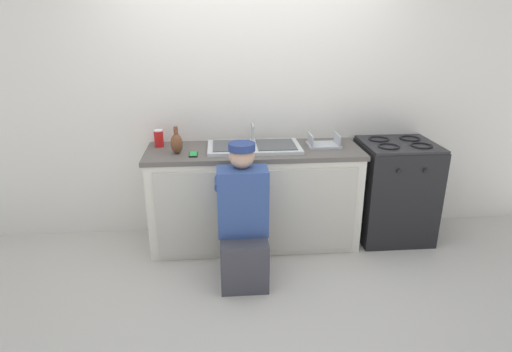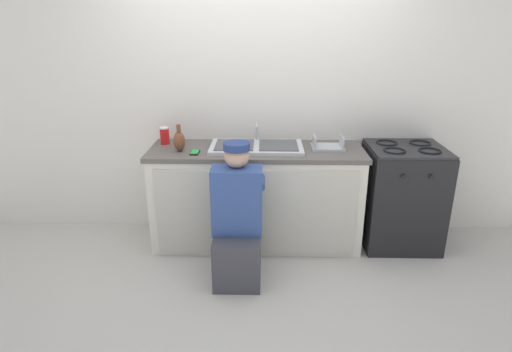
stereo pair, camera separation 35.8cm
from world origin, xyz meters
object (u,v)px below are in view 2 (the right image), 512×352
at_px(dish_rack_tray, 328,145).
at_px(cell_phone, 195,152).
at_px(sink_double_basin, 256,147).
at_px(stove_range, 401,196).
at_px(vase_decorative, 179,141).
at_px(plumber_person, 237,226).
at_px(soda_cup_red, 165,136).

bearing_deg(dish_rack_tray, cell_phone, -171.56).
relative_size(sink_double_basin, dish_rack_tray, 2.86).
height_order(stove_range, cell_phone, stove_range).
xyz_separation_m(dish_rack_tray, cell_phone, (-1.14, -0.17, -0.02)).
height_order(stove_range, vase_decorative, vase_decorative).
height_order(plumber_person, vase_decorative, vase_decorative).
relative_size(plumber_person, vase_decorative, 4.80).
bearing_deg(sink_double_basin, dish_rack_tray, 2.73).
bearing_deg(cell_phone, sink_double_basin, 15.08).
bearing_deg(stove_range, cell_phone, -175.70).
xyz_separation_m(sink_double_basin, soda_cup_red, (-0.83, 0.14, 0.06)).
bearing_deg(soda_cup_red, stove_range, -3.77).
relative_size(stove_range, dish_rack_tray, 3.32).
height_order(sink_double_basin, plumber_person, plumber_person).
height_order(dish_rack_tray, cell_phone, dish_rack_tray).
bearing_deg(plumber_person, soda_cup_red, 132.50).
xyz_separation_m(sink_double_basin, dish_rack_tray, (0.62, 0.03, 0.01)).
bearing_deg(plumber_person, cell_phone, 128.48).
height_order(vase_decorative, dish_rack_tray, vase_decorative).
bearing_deg(dish_rack_tray, plumber_person, -139.41).
distance_m(sink_double_basin, cell_phone, 0.53).
bearing_deg(dish_rack_tray, soda_cup_red, 175.70).
distance_m(stove_range, cell_phone, 1.88).
bearing_deg(sink_double_basin, cell_phone, -164.92).
height_order(plumber_person, dish_rack_tray, plumber_person).
distance_m(sink_double_basin, dish_rack_tray, 0.62).
xyz_separation_m(stove_range, vase_decorative, (-1.96, -0.08, 0.52)).
height_order(vase_decorative, cell_phone, vase_decorative).
distance_m(plumber_person, vase_decorative, 0.91).
bearing_deg(vase_decorative, cell_phone, -22.91).
distance_m(sink_double_basin, stove_range, 1.38).
bearing_deg(soda_cup_red, sink_double_basin, -9.49).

